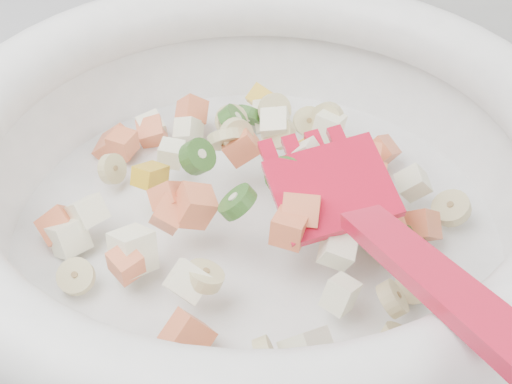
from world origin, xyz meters
The scene contains 1 object.
mixing_bowl centered at (-0.10, 1.42, 0.97)m, with size 0.48×0.43×0.16m.
Camera 1 is at (0.10, 1.12, 1.26)m, focal length 50.00 mm.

